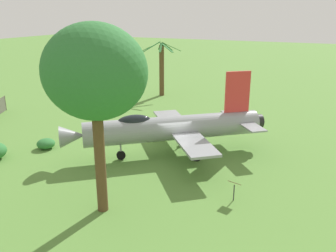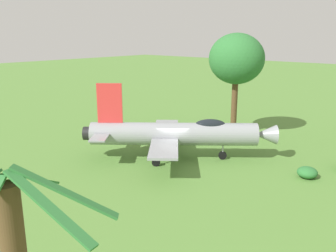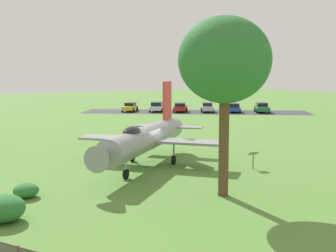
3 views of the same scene
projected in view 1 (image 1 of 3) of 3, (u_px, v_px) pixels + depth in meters
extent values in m
plane|color=#568438|center=(173.00, 154.00, 24.70)|extent=(200.00, 200.00, 0.00)
cylinder|color=gray|center=(173.00, 128.00, 24.11)|extent=(10.40, 8.89, 1.65)
cone|color=gray|center=(73.00, 136.00, 22.55)|extent=(2.13, 2.10, 1.41)
cylinder|color=black|center=(257.00, 121.00, 25.60)|extent=(1.09, 1.15, 0.99)
ellipsoid|color=black|center=(134.00, 121.00, 23.27)|extent=(2.27, 2.09, 0.84)
cube|color=red|center=(238.00, 92.00, 24.50)|extent=(1.48, 1.24, 2.85)
cube|color=gray|center=(195.00, 145.00, 21.66)|extent=(4.04, 4.36, 0.16)
cube|color=gray|center=(171.00, 118.00, 26.98)|extent=(4.04, 4.36, 0.16)
cube|color=gray|center=(253.00, 128.00, 23.67)|extent=(1.99, 2.09, 0.10)
cube|color=gray|center=(232.00, 114.00, 26.85)|extent=(1.99, 2.09, 0.10)
cylinder|color=#A5A8AD|center=(121.00, 145.00, 23.53)|extent=(0.12, 0.12, 1.45)
cylinder|color=black|center=(121.00, 155.00, 23.76)|extent=(0.58, 0.52, 0.60)
cylinder|color=#A5A8AD|center=(197.00, 147.00, 23.27)|extent=(0.12, 0.12, 1.45)
cylinder|color=black|center=(197.00, 157.00, 23.49)|extent=(0.58, 0.52, 0.60)
cylinder|color=#A5A8AD|center=(184.00, 132.00, 26.08)|extent=(0.12, 0.12, 1.45)
cylinder|color=black|center=(183.00, 141.00, 26.30)|extent=(0.58, 0.52, 0.60)
cylinder|color=brown|center=(100.00, 158.00, 16.96)|extent=(0.52, 0.52, 5.59)
ellipsoid|color=#2D7033|center=(94.00, 72.00, 15.69)|extent=(4.87, 4.33, 4.34)
cylinder|color=brown|center=(162.00, 71.00, 41.12)|extent=(0.56, 0.56, 5.79)
cube|color=#2D7033|center=(151.00, 47.00, 40.59)|extent=(2.36, 0.67, 1.16)
cube|color=#2D7033|center=(151.00, 47.00, 39.94)|extent=(1.86, 1.69, 1.27)
cube|color=#2D7033|center=(161.00, 48.00, 39.49)|extent=(0.73, 1.52, 0.85)
cube|color=#2D7033|center=(167.00, 48.00, 39.41)|extent=(1.96, 1.28, 0.86)
cube|color=#2D7033|center=(172.00, 47.00, 40.51)|extent=(1.88, 1.46, 1.04)
cube|color=#2D7033|center=(167.00, 47.00, 40.89)|extent=(0.79, 1.54, 1.02)
cube|color=#2D7033|center=(160.00, 46.00, 41.14)|extent=(1.13, 1.45, 0.95)
cylinder|color=#4C4238|center=(5.00, 103.00, 35.50)|extent=(0.08, 0.08, 1.48)
ellipsoid|color=#2D7033|center=(46.00, 144.00, 25.66)|extent=(1.28, 1.29, 0.73)
cylinder|color=#333333|center=(234.00, 193.00, 18.55)|extent=(0.06, 0.06, 0.90)
cube|color=olive|center=(234.00, 183.00, 18.37)|extent=(0.68, 0.53, 0.25)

